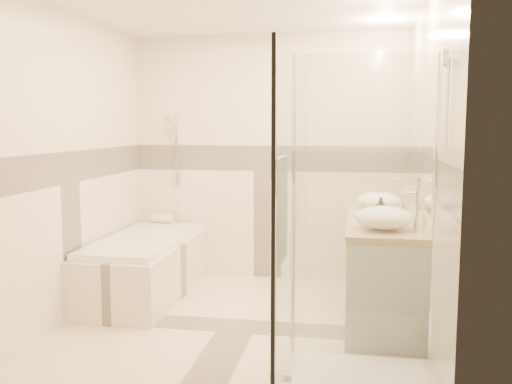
% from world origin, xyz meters
% --- Properties ---
extents(room, '(2.82, 3.02, 2.52)m').
position_xyz_m(room, '(0.06, 0.01, 1.26)').
color(room, beige).
rests_on(room, ground).
extents(bathtub, '(0.75, 1.70, 0.56)m').
position_xyz_m(bathtub, '(-1.02, 0.65, 0.31)').
color(bathtub, beige).
rests_on(bathtub, ground).
extents(vanity, '(0.58, 1.62, 0.85)m').
position_xyz_m(vanity, '(1.12, 0.30, 0.43)').
color(vanity, white).
rests_on(vanity, ground).
extents(shower_enclosure, '(0.96, 0.93, 2.04)m').
position_xyz_m(shower_enclosure, '(0.83, -0.97, 0.51)').
color(shower_enclosure, beige).
rests_on(shower_enclosure, ground).
extents(vessel_sink_near, '(0.39, 0.39, 0.16)m').
position_xyz_m(vessel_sink_near, '(1.10, 0.84, 0.93)').
color(vessel_sink_near, white).
rests_on(vessel_sink_near, vanity).
extents(vessel_sink_far, '(0.42, 0.42, 0.17)m').
position_xyz_m(vessel_sink_far, '(1.10, -0.16, 0.93)').
color(vessel_sink_far, white).
rests_on(vessel_sink_far, vanity).
extents(faucet_near, '(0.12, 0.03, 0.28)m').
position_xyz_m(faucet_near, '(1.32, 0.84, 1.01)').
color(faucet_near, silver).
rests_on(faucet_near, vanity).
extents(faucet_far, '(0.12, 0.03, 0.28)m').
position_xyz_m(faucet_far, '(1.32, -0.16, 1.01)').
color(faucet_far, silver).
rests_on(faucet_far, vanity).
extents(amenity_bottle_a, '(0.08, 0.08, 0.16)m').
position_xyz_m(amenity_bottle_a, '(1.10, 0.25, 0.93)').
color(amenity_bottle_a, black).
rests_on(amenity_bottle_a, vanity).
extents(amenity_bottle_b, '(0.13, 0.13, 0.16)m').
position_xyz_m(amenity_bottle_b, '(1.10, 0.38, 0.93)').
color(amenity_bottle_b, black).
rests_on(amenity_bottle_b, vanity).
extents(folded_towels, '(0.18, 0.25, 0.07)m').
position_xyz_m(folded_towels, '(1.10, 0.95, 0.89)').
color(folded_towels, white).
rests_on(folded_towels, vanity).
extents(rolled_towel, '(0.22, 0.10, 0.10)m').
position_xyz_m(rolled_towel, '(-1.11, 1.40, 0.61)').
color(rolled_towel, white).
rests_on(rolled_towel, bathtub).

